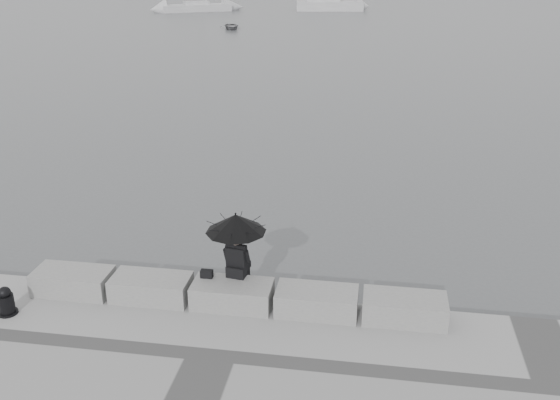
% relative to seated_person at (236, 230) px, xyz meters
% --- Properties ---
extents(ground, '(360.00, 360.00, 0.00)m').
position_rel_seated_person_xyz_m(ground, '(-0.03, 0.10, -2.02)').
color(ground, '#4D5053').
rests_on(ground, ground).
extents(stone_block_far_left, '(1.60, 0.80, 0.50)m').
position_rel_seated_person_xyz_m(stone_block_far_left, '(-3.43, -0.35, -1.27)').
color(stone_block_far_left, gray).
rests_on(stone_block_far_left, promenade).
extents(stone_block_left, '(1.60, 0.80, 0.50)m').
position_rel_seated_person_xyz_m(stone_block_left, '(-1.73, -0.35, -1.27)').
color(stone_block_left, gray).
rests_on(stone_block_left, promenade).
extents(stone_block_centre, '(1.60, 0.80, 0.50)m').
position_rel_seated_person_xyz_m(stone_block_centre, '(-0.03, -0.35, -1.27)').
color(stone_block_centre, gray).
rests_on(stone_block_centre, promenade).
extents(stone_block_right, '(1.60, 0.80, 0.50)m').
position_rel_seated_person_xyz_m(stone_block_right, '(1.67, -0.35, -1.27)').
color(stone_block_right, gray).
rests_on(stone_block_right, promenade).
extents(stone_block_far_right, '(1.60, 0.80, 0.50)m').
position_rel_seated_person_xyz_m(stone_block_far_right, '(3.37, -0.35, -1.27)').
color(stone_block_far_right, gray).
rests_on(stone_block_far_right, promenade).
extents(seated_person, '(1.22, 1.22, 1.39)m').
position_rel_seated_person_xyz_m(seated_person, '(0.00, 0.00, 0.00)').
color(seated_person, black).
rests_on(seated_person, stone_block_centre).
extents(bag, '(0.25, 0.14, 0.16)m').
position_rel_seated_person_xyz_m(bag, '(-0.59, -0.18, -0.94)').
color(bag, black).
rests_on(bag, stone_block_centre).
extents(mooring_bollard, '(0.38, 0.38, 0.60)m').
position_rel_seated_person_xyz_m(mooring_bollard, '(-4.34, -1.35, -1.26)').
color(mooring_bollard, black).
rests_on(mooring_bollard, promenade).
extents(sailboat_left, '(8.38, 5.91, 12.90)m').
position_rel_seated_person_xyz_m(sailboat_left, '(-19.53, 64.89, -1.50)').
color(sailboat_left, silver).
rests_on(sailboat_left, ground).
extents(motor_cruiser, '(8.33, 3.86, 4.50)m').
position_rel_seated_person_xyz_m(motor_cruiser, '(-3.73, 68.41, -1.12)').
color(motor_cruiser, silver).
rests_on(motor_cruiser, ground).
extents(dinghy, '(3.15, 2.19, 0.49)m').
position_rel_seated_person_xyz_m(dinghy, '(-11.41, 48.42, -1.77)').
color(dinghy, gray).
rests_on(dinghy, ground).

